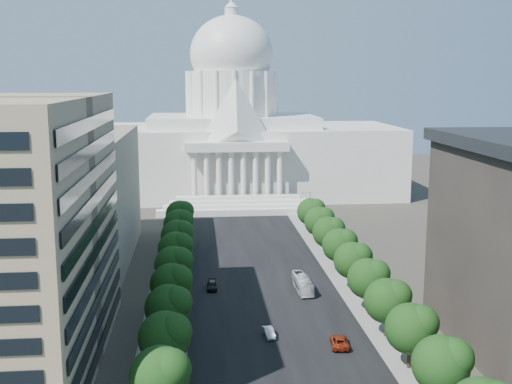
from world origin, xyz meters
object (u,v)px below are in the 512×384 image
object	(u,v)px
car_silver	(269,332)
city_bus	(303,283)
car_red	(339,342)
car_dark_b	(212,286)

from	to	relation	value
car_silver	city_bus	xyz separation A→B (m)	(9.43, 22.66, 0.82)
car_silver	city_bus	size ratio (longest dim) A/B	0.40
car_silver	car_red	size ratio (longest dim) A/B	0.74
car_silver	car_red	distance (m)	11.97
car_dark_b	city_bus	distance (m)	18.46
car_silver	city_bus	bearing A→B (deg)	61.51
city_bus	car_red	bearing A→B (deg)	-88.52
city_bus	car_dark_b	bearing A→B (deg)	170.62
car_red	car_dark_b	xyz separation A→B (m)	(-19.71, 30.21, -0.07)
car_silver	car_dark_b	bearing A→B (deg)	103.44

